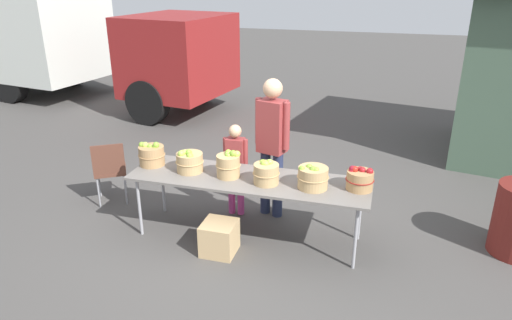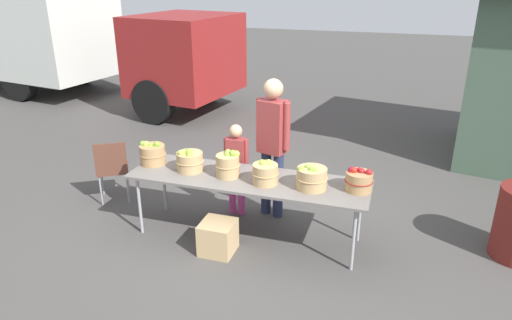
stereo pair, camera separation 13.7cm
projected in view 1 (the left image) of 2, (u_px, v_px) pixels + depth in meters
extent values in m
plane|color=#474442|center=(249.00, 236.00, 5.51)|extent=(40.00, 40.00, 0.00)
cube|color=slate|center=(249.00, 179.00, 5.24)|extent=(2.70, 0.76, 0.03)
cylinder|color=#99999E|center=(139.00, 207.00, 5.43)|extent=(0.04, 0.04, 0.72)
cylinder|color=#99999E|center=(355.00, 238.00, 4.80)|extent=(0.04, 0.04, 0.72)
cylinder|color=#99999E|center=(163.00, 186.00, 5.96)|extent=(0.04, 0.04, 0.72)
cylinder|color=#99999E|center=(360.00, 211.00, 5.33)|extent=(0.04, 0.04, 0.72)
cylinder|color=#A87F51|center=(152.00, 156.00, 5.55)|extent=(0.30, 0.30, 0.23)
torus|color=#A87F51|center=(152.00, 155.00, 5.54)|extent=(0.32, 0.32, 0.01)
sphere|color=#8CB738|center=(155.00, 147.00, 5.50)|extent=(0.07, 0.07, 0.07)
sphere|color=#7AA833|center=(156.00, 145.00, 5.48)|extent=(0.07, 0.07, 0.07)
sphere|color=#7AA833|center=(150.00, 147.00, 5.50)|extent=(0.07, 0.07, 0.07)
sphere|color=#7AA833|center=(142.00, 145.00, 5.52)|extent=(0.07, 0.07, 0.07)
sphere|color=#9EC647|center=(145.00, 145.00, 5.51)|extent=(0.08, 0.08, 0.08)
sphere|color=#7AA833|center=(148.00, 147.00, 5.52)|extent=(0.07, 0.07, 0.07)
cylinder|color=tan|center=(190.00, 162.00, 5.37)|extent=(0.30, 0.30, 0.22)
torus|color=tan|center=(190.00, 161.00, 5.37)|extent=(0.32, 0.32, 0.01)
sphere|color=#9EC647|center=(184.00, 153.00, 5.33)|extent=(0.07, 0.07, 0.07)
sphere|color=#9EC647|center=(181.00, 154.00, 5.28)|extent=(0.07, 0.07, 0.07)
sphere|color=#7AA833|center=(189.00, 153.00, 5.31)|extent=(0.08, 0.08, 0.08)
sphere|color=#8CB738|center=(190.00, 156.00, 5.25)|extent=(0.08, 0.08, 0.08)
cylinder|color=tan|center=(228.00, 166.00, 5.22)|extent=(0.26, 0.26, 0.25)
torus|color=tan|center=(228.00, 165.00, 5.22)|extent=(0.28, 0.28, 0.01)
sphere|color=#8CB738|center=(228.00, 153.00, 5.23)|extent=(0.07, 0.07, 0.07)
sphere|color=#7AA833|center=(228.00, 156.00, 5.18)|extent=(0.07, 0.07, 0.07)
sphere|color=#7AA833|center=(233.00, 153.00, 5.17)|extent=(0.08, 0.08, 0.08)
sphere|color=#9EC647|center=(237.00, 154.00, 5.17)|extent=(0.08, 0.08, 0.08)
sphere|color=#9EC647|center=(228.00, 155.00, 5.19)|extent=(0.07, 0.07, 0.07)
cylinder|color=tan|center=(266.00, 174.00, 5.06)|extent=(0.27, 0.27, 0.22)
torus|color=tan|center=(266.00, 173.00, 5.06)|extent=(0.29, 0.29, 0.01)
sphere|color=#8CB738|center=(263.00, 163.00, 5.10)|extent=(0.08, 0.08, 0.08)
sphere|color=#8CB738|center=(264.00, 164.00, 5.03)|extent=(0.07, 0.07, 0.07)
sphere|color=#9EC647|center=(266.00, 164.00, 5.03)|extent=(0.07, 0.07, 0.07)
sphere|color=#7AA833|center=(269.00, 163.00, 5.05)|extent=(0.08, 0.08, 0.08)
sphere|color=#9EC647|center=(269.00, 163.00, 5.06)|extent=(0.08, 0.08, 0.08)
cylinder|color=tan|center=(313.00, 178.00, 4.96)|extent=(0.32, 0.32, 0.23)
torus|color=tan|center=(313.00, 177.00, 4.96)|extent=(0.34, 0.34, 0.01)
sphere|color=#7AA833|center=(313.00, 170.00, 4.88)|extent=(0.08, 0.08, 0.08)
sphere|color=#7AA833|center=(302.00, 169.00, 4.90)|extent=(0.07, 0.07, 0.07)
sphere|color=#9EC647|center=(313.00, 169.00, 4.92)|extent=(0.06, 0.06, 0.06)
sphere|color=#7AA833|center=(309.00, 167.00, 4.95)|extent=(0.07, 0.07, 0.07)
sphere|color=#7AA833|center=(316.00, 170.00, 4.87)|extent=(0.07, 0.07, 0.07)
cylinder|color=#A87F51|center=(360.00, 180.00, 4.93)|extent=(0.28, 0.28, 0.20)
torus|color=maroon|center=(360.00, 179.00, 4.93)|extent=(0.30, 0.30, 0.01)
sphere|color=#B22319|center=(355.00, 169.00, 4.90)|extent=(0.07, 0.07, 0.07)
sphere|color=maroon|center=(353.00, 169.00, 4.91)|extent=(0.08, 0.08, 0.08)
sphere|color=maroon|center=(370.00, 171.00, 4.86)|extent=(0.07, 0.07, 0.07)
sphere|color=#B22319|center=(362.00, 171.00, 4.91)|extent=(0.07, 0.07, 0.07)
sphere|color=maroon|center=(362.00, 170.00, 4.90)|extent=(0.07, 0.07, 0.07)
sphere|color=maroon|center=(351.00, 172.00, 4.91)|extent=(0.07, 0.07, 0.07)
sphere|color=maroon|center=(360.00, 170.00, 4.94)|extent=(0.08, 0.08, 0.08)
cylinder|color=#262D4C|center=(278.00, 185.00, 5.82)|extent=(0.12, 0.12, 0.85)
cylinder|color=#262D4C|center=(265.00, 182.00, 5.91)|extent=(0.12, 0.12, 0.85)
cube|color=maroon|center=(272.00, 126.00, 5.58)|extent=(0.37, 0.31, 0.64)
sphere|color=tan|center=(273.00, 88.00, 5.41)|extent=(0.23, 0.23, 0.23)
cylinder|color=maroon|center=(286.00, 126.00, 5.48)|extent=(0.09, 0.09, 0.57)
cylinder|color=maroon|center=(259.00, 121.00, 5.66)|extent=(0.09, 0.09, 0.57)
cylinder|color=#CC3F8C|center=(241.00, 193.00, 5.92)|extent=(0.08, 0.08, 0.58)
cylinder|color=#CC3F8C|center=(232.00, 192.00, 5.95)|extent=(0.08, 0.08, 0.58)
cube|color=maroon|center=(236.00, 155.00, 5.74)|extent=(0.22, 0.16, 0.43)
sphere|color=tan|center=(235.00, 131.00, 5.62)|extent=(0.16, 0.16, 0.16)
cylinder|color=maroon|center=(245.00, 154.00, 5.70)|extent=(0.06, 0.06, 0.39)
cylinder|color=maroon|center=(226.00, 152.00, 5.76)|extent=(0.06, 0.06, 0.39)
cube|color=silver|center=(17.00, 27.00, 11.51)|extent=(4.50, 2.84, 2.30)
cube|color=maroon|center=(179.00, 55.00, 9.79)|extent=(2.11, 2.36, 1.60)
cube|color=black|center=(213.00, 42.00, 9.33)|extent=(0.32, 1.75, 0.80)
cylinder|color=black|center=(198.00, 83.00, 10.95)|extent=(0.93, 0.42, 0.90)
cylinder|color=black|center=(147.00, 102.00, 9.36)|extent=(0.93, 0.42, 0.90)
cylinder|color=black|center=(71.00, 69.00, 12.50)|extent=(0.93, 0.42, 0.90)
cylinder|color=black|center=(10.00, 83.00, 10.91)|extent=(0.93, 0.42, 0.90)
cube|color=brown|center=(110.00, 170.00, 6.22)|extent=(0.55, 0.55, 0.04)
cube|color=brown|center=(108.00, 160.00, 5.97)|extent=(0.36, 0.24, 0.40)
cylinder|color=gray|center=(125.00, 179.00, 6.50)|extent=(0.02, 0.02, 0.42)
cylinder|color=gray|center=(99.00, 182.00, 6.41)|extent=(0.02, 0.02, 0.42)
cylinder|color=gray|center=(126.00, 190.00, 6.19)|extent=(0.02, 0.02, 0.42)
cylinder|color=gray|center=(99.00, 193.00, 6.11)|extent=(0.02, 0.02, 0.42)
cube|color=tan|center=(219.00, 238.00, 5.14)|extent=(0.36, 0.36, 0.36)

